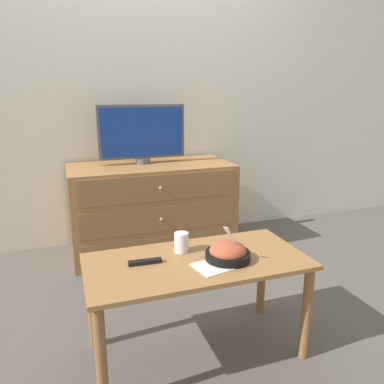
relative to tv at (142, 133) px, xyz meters
The scene contains 9 objects.
ground_plane 0.94m from the tv, 84.05° to the left, with size 12.00×12.00×0.00m, color #56514C.
wall_back 0.48m from the tv, 84.60° to the left, with size 12.00×0.05×2.60m.
dresser 0.57m from the tv, 55.18° to the right, with size 1.20×0.57×0.67m.
tv is the anchor object (origin of this frame).
coffee_table 1.40m from the tv, 91.83° to the right, with size 0.98×0.48×0.47m.
takeout_bowl 1.41m from the tv, 86.33° to the right, with size 0.20×0.20×0.18m.
drink_cup 1.27m from the tv, 93.80° to the right, with size 0.07×0.07×0.09m.
napkin 1.46m from the tv, 90.31° to the right, with size 0.17×0.17×0.00m.
remote_control 1.37m from the tv, 101.87° to the right, with size 0.15×0.04×0.02m.
Camera 1 is at (-0.59, -2.99, 1.19)m, focal length 35.00 mm.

